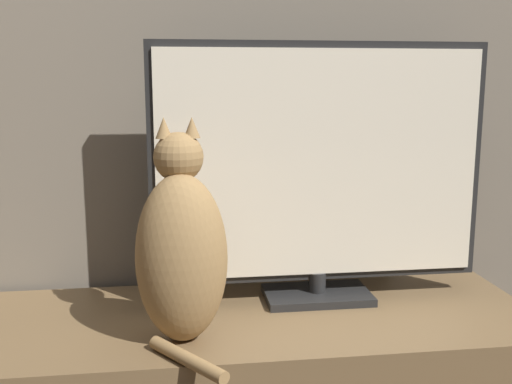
# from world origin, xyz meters

# --- Properties ---
(tv) EXTENTS (0.85, 0.16, 0.66)m
(tv) POSITION_xyz_m (0.26, 1.02, 0.81)
(tv) COLOR black
(tv) RESTS_ON tv_stand
(cat) EXTENTS (0.21, 0.32, 0.49)m
(cat) POSITION_xyz_m (-0.09, 0.82, 0.67)
(cat) COLOR #997547
(cat) RESTS_ON tv_stand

